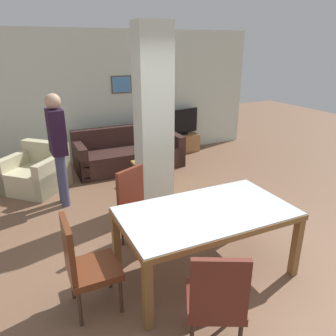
% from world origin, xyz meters
% --- Properties ---
extents(ground_plane, '(18.00, 18.00, 0.00)m').
position_xyz_m(ground_plane, '(0.00, 0.00, 0.00)').
color(ground_plane, brown).
extents(back_wall, '(7.20, 0.09, 2.70)m').
position_xyz_m(back_wall, '(0.00, 4.31, 1.35)').
color(back_wall, silver).
rests_on(back_wall, ground_plane).
extents(divider_pillar, '(0.50, 0.37, 2.70)m').
position_xyz_m(divider_pillar, '(0.14, 1.73, 1.35)').
color(divider_pillar, silver).
rests_on(divider_pillar, ground_plane).
extents(dining_table, '(1.83, 1.03, 0.77)m').
position_xyz_m(dining_table, '(0.00, 0.00, 0.62)').
color(dining_table, brown).
rests_on(dining_table, ground_plane).
extents(dining_chair_head_left, '(0.46, 0.46, 0.98)m').
position_xyz_m(dining_chair_head_left, '(-1.30, 0.00, 0.52)').
color(dining_chair_head_left, '#5D2D17').
rests_on(dining_chair_head_left, ground_plane).
extents(dining_chair_near_left, '(0.62, 0.62, 0.98)m').
position_xyz_m(dining_chair_near_left, '(-0.45, -0.89, 0.52)').
color(dining_chair_near_left, '#5F271D').
rests_on(dining_chair_near_left, ground_plane).
extents(dining_chair_far_left, '(0.62, 0.62, 0.98)m').
position_xyz_m(dining_chair_far_left, '(-0.45, 0.88, 0.52)').
color(dining_chair_far_left, maroon).
rests_on(dining_chair_far_left, ground_plane).
extents(sofa, '(2.15, 0.86, 0.81)m').
position_xyz_m(sofa, '(0.32, 3.54, 0.28)').
color(sofa, '#38211D').
rests_on(sofa, ground_plane).
extents(armchair, '(1.22, 1.22, 0.79)m').
position_xyz_m(armchair, '(-1.48, 3.18, 0.28)').
color(armchair, beige).
rests_on(armchair, ground_plane).
extents(coffee_table, '(0.59, 0.56, 0.43)m').
position_xyz_m(coffee_table, '(0.39, 2.46, 0.22)').
color(coffee_table, '#A17A3A').
rests_on(coffee_table, ground_plane).
extents(bottle, '(0.06, 0.06, 0.29)m').
position_xyz_m(bottle, '(0.54, 2.55, 0.54)').
color(bottle, '#4C2D14').
rests_on(bottle, coffee_table).
extents(tv_stand, '(0.97, 0.40, 0.41)m').
position_xyz_m(tv_stand, '(1.71, 4.03, 0.21)').
color(tv_stand, '#A87242').
rests_on(tv_stand, ground_plane).
extents(tv_screen, '(1.09, 0.28, 0.59)m').
position_xyz_m(tv_screen, '(1.71, 4.03, 0.70)').
color(tv_screen, black).
rests_on(tv_screen, tv_stand).
extents(standing_person, '(0.23, 0.39, 1.75)m').
position_xyz_m(standing_person, '(-1.15, 2.40, 1.01)').
color(standing_person, '#40456A').
rests_on(standing_person, ground_plane).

